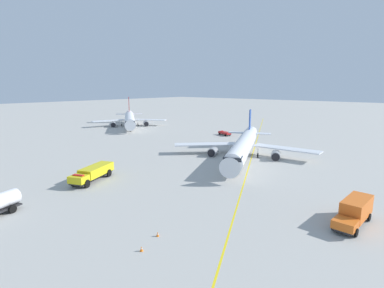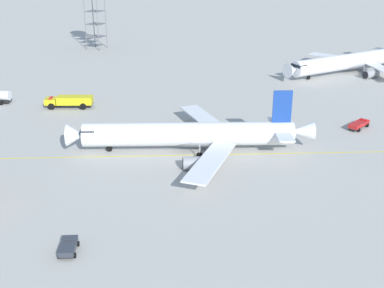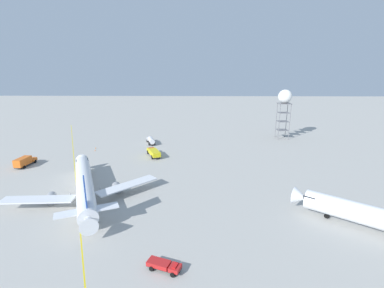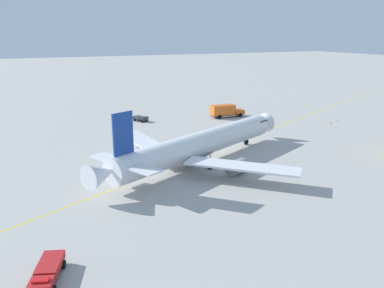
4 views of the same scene
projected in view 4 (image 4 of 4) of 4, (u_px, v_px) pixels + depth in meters
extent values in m
plane|color=#ADAAA3|center=(182.00, 162.00, 63.61)|extent=(600.00, 600.00, 0.00)
cylinder|color=white|center=(201.00, 144.00, 62.70)|extent=(34.03, 18.41, 3.98)
cone|color=white|center=(262.00, 124.00, 76.62)|extent=(4.30, 4.68, 3.78)
cone|color=white|center=(102.00, 174.00, 48.48)|extent=(5.04, 4.74, 3.38)
cube|color=black|center=(256.00, 121.00, 74.76)|extent=(3.59, 4.07, 0.70)
ellipsoid|color=slate|center=(193.00, 153.00, 61.69)|extent=(13.14, 8.58, 2.19)
cube|color=#193D93|center=(123.00, 134.00, 49.93)|extent=(3.01, 1.55, 5.54)
cube|color=white|center=(108.00, 158.00, 53.11)|extent=(4.50, 5.76, 0.20)
cube|color=white|center=(142.00, 169.00, 48.91)|extent=(4.50, 5.76, 0.20)
cube|color=white|center=(144.00, 141.00, 66.80)|extent=(4.71, 16.16, 0.28)
cube|color=white|center=(242.00, 166.00, 54.37)|extent=(13.95, 13.83, 0.28)
cylinder|color=gray|center=(164.00, 148.00, 67.45)|extent=(3.94, 3.35, 2.16)
cylinder|color=black|center=(171.00, 146.00, 68.71)|extent=(0.90, 1.73, 1.84)
cylinder|color=gray|center=(237.00, 167.00, 58.01)|extent=(3.94, 3.35, 2.16)
cylinder|color=black|center=(244.00, 164.00, 59.27)|extent=(0.90, 1.73, 1.84)
cylinder|color=#9EA0A5|center=(246.00, 137.00, 73.04)|extent=(0.20, 0.20, 1.79)
cylinder|color=black|center=(246.00, 142.00, 73.29)|extent=(1.13, 0.73, 1.10)
cylinder|color=#9EA0A5|center=(178.00, 152.00, 63.94)|extent=(0.20, 0.20, 1.79)
cylinder|color=black|center=(178.00, 157.00, 64.19)|extent=(1.13, 0.73, 1.10)
cylinder|color=#9EA0A5|center=(210.00, 160.00, 59.72)|extent=(0.20, 0.20, 1.79)
cylinder|color=black|center=(210.00, 166.00, 59.96)|extent=(1.13, 0.73, 1.10)
cube|color=#232326|center=(141.00, 119.00, 92.77)|extent=(2.95, 3.90, 0.20)
cube|color=#2D333D|center=(144.00, 118.00, 91.89)|extent=(2.08, 1.75, 0.70)
cube|color=black|center=(146.00, 118.00, 91.59)|extent=(1.38, 0.73, 0.39)
cube|color=#2D333D|center=(139.00, 117.00, 93.04)|extent=(2.62, 2.87, 0.60)
cylinder|color=black|center=(147.00, 120.00, 92.71)|extent=(0.53, 0.70, 0.64)
cylinder|color=black|center=(142.00, 121.00, 91.37)|extent=(0.53, 0.70, 0.64)
cylinder|color=black|center=(140.00, 119.00, 94.16)|extent=(0.53, 0.70, 0.64)
cylinder|color=black|center=(134.00, 120.00, 92.82)|extent=(0.53, 0.70, 0.64)
cube|color=#232326|center=(48.00, 275.00, 33.05)|extent=(3.29, 5.60, 0.20)
cube|color=red|center=(41.00, 285.00, 31.12)|extent=(2.27, 2.14, 0.65)
cube|color=red|center=(50.00, 265.00, 33.79)|extent=(2.94, 3.99, 0.70)
cube|color=red|center=(40.00, 280.00, 31.00)|extent=(1.41, 1.00, 0.16)
cylinder|color=black|center=(64.00, 264.00, 34.81)|extent=(0.52, 0.81, 0.76)
cylinder|color=black|center=(42.00, 265.00, 34.65)|extent=(0.52, 0.81, 0.76)
cube|color=#232326|center=(227.00, 115.00, 97.31)|extent=(8.57, 2.52, 0.20)
cube|color=orange|center=(238.00, 111.00, 98.25)|extent=(2.52, 2.61, 1.00)
cube|color=black|center=(242.00, 110.00, 98.62)|extent=(0.18, 2.10, 0.56)
cube|color=orange|center=(223.00, 110.00, 96.48)|extent=(5.99, 2.77, 2.40)
cylinder|color=black|center=(236.00, 113.00, 99.53)|extent=(1.01, 0.33, 1.00)
cylinder|color=black|center=(240.00, 115.00, 97.31)|extent=(1.01, 0.33, 1.00)
cylinder|color=black|center=(215.00, 115.00, 97.46)|extent=(1.01, 0.33, 1.00)
cylinder|color=black|center=(220.00, 117.00, 95.24)|extent=(1.01, 0.33, 1.00)
cube|color=yellow|center=(207.00, 153.00, 68.06)|extent=(177.53, 85.71, 0.01)
cone|color=orange|center=(330.00, 122.00, 90.42)|extent=(0.36, 0.36, 0.55)
cylinder|color=white|center=(330.00, 122.00, 90.42)|extent=(0.22, 0.22, 0.06)
cone|color=orange|center=(338.00, 120.00, 92.67)|extent=(0.36, 0.36, 0.55)
cylinder|color=white|center=(338.00, 120.00, 92.66)|extent=(0.22, 0.22, 0.06)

